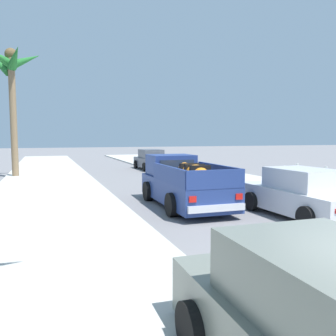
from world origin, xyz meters
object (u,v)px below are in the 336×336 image
Objects in this scene: car_left_near at (151,160)px; car_right_near at (300,194)px; pickup_truck at (183,184)px; palm_tree_right_fore at (11,74)px.

car_right_near is (-0.18, -16.99, 0.00)m from car_left_near.
pickup_truck is at bearing 134.25° from car_right_near.
palm_tree_right_fore is at bearing 119.42° from pickup_truck.
pickup_truck is 14.42m from car_left_near.
pickup_truck is 1.22× the size of car_right_near.
car_right_near is 18.08m from palm_tree_right_fore.
pickup_truck is 14.35m from palm_tree_right_fore.
car_right_near is at bearing -57.14° from palm_tree_right_fore.
palm_tree_right_fore reaches higher than car_left_near.
car_left_near is at bearing 89.41° from car_right_near.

